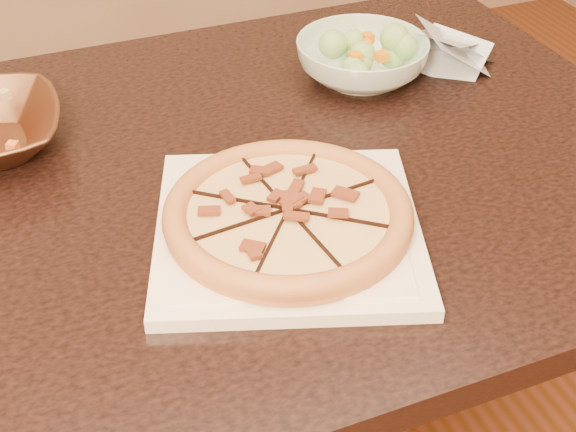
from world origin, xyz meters
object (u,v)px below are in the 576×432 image
at_px(pizza, 288,213).
at_px(salad_bowl, 362,60).
at_px(plate, 288,229).
at_px(dining_table, 189,236).

distance_m(pizza, salad_bowl, 0.43).
xyz_separation_m(plate, pizza, (-0.00, 0.00, 0.02)).
relative_size(dining_table, plate, 3.50).
bearing_deg(pizza, salad_bowl, 52.18).
height_order(dining_table, pizza, pizza).
bearing_deg(plate, pizza, 166.61).
bearing_deg(salad_bowl, plate, -127.82).
height_order(dining_table, plate, plate).
relative_size(dining_table, pizza, 4.69).
xyz_separation_m(plate, salad_bowl, (0.26, 0.34, 0.02)).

